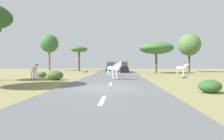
{
  "coord_description": "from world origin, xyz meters",
  "views": [
    {
      "loc": [
        1.05,
        -11.44,
        1.45
      ],
      "look_at": [
        0.03,
        11.99,
        0.69
      ],
      "focal_mm": 31.53,
      "sensor_mm": 36.0,
      "label": 1
    }
  ],
  "objects_px": {
    "zebra_3": "(34,69)",
    "bush_1": "(42,74)",
    "bush_2": "(210,86)",
    "zebra_2": "(112,68)",
    "car_0": "(112,67)",
    "bush_0": "(55,75)",
    "tree_1": "(156,48)",
    "rock_0": "(184,77)",
    "tree_7": "(189,45)",
    "tree_4": "(49,44)",
    "rock_1": "(85,71)",
    "zebra_1": "(115,69)",
    "zebra_4": "(181,68)",
    "car_1": "(123,67)",
    "tree_0": "(79,50)",
    "zebra_0": "(117,69)"
  },
  "relations": [
    {
      "from": "zebra_3",
      "to": "bush_1",
      "type": "height_order",
      "value": "zebra_3"
    },
    {
      "from": "bush_2",
      "to": "zebra_2",
      "type": "bearing_deg",
      "value": 112.23
    },
    {
      "from": "car_0",
      "to": "bush_0",
      "type": "relative_size",
      "value": 3.12
    },
    {
      "from": "zebra_3",
      "to": "tree_1",
      "type": "height_order",
      "value": "tree_1"
    },
    {
      "from": "zebra_2",
      "to": "rock_0",
      "type": "height_order",
      "value": "zebra_2"
    },
    {
      "from": "bush_0",
      "to": "tree_7",
      "type": "bearing_deg",
      "value": 44.9
    },
    {
      "from": "bush_2",
      "to": "tree_4",
      "type": "bearing_deg",
      "value": 122.15
    },
    {
      "from": "zebra_3",
      "to": "rock_1",
      "type": "distance_m",
      "value": 14.17
    },
    {
      "from": "zebra_3",
      "to": "tree_4",
      "type": "relative_size",
      "value": 0.21
    },
    {
      "from": "bush_0",
      "to": "rock_0",
      "type": "xyz_separation_m",
      "value": [
        12.13,
        3.12,
        -0.28
      ]
    },
    {
      "from": "zebra_1",
      "to": "tree_4",
      "type": "xyz_separation_m",
      "value": [
        -14.37,
        20.28,
        4.79
      ]
    },
    {
      "from": "rock_0",
      "to": "bush_1",
      "type": "bearing_deg",
      "value": 178.3
    },
    {
      "from": "car_0",
      "to": "zebra_2",
      "type": "bearing_deg",
      "value": -85.06
    },
    {
      "from": "tree_4",
      "to": "zebra_4",
      "type": "bearing_deg",
      "value": -37.87
    },
    {
      "from": "zebra_2",
      "to": "tree_4",
      "type": "height_order",
      "value": "tree_4"
    },
    {
      "from": "zebra_4",
      "to": "bush_1",
      "type": "bearing_deg",
      "value": -61.14
    },
    {
      "from": "car_1",
      "to": "tree_7",
      "type": "height_order",
      "value": "tree_7"
    },
    {
      "from": "tree_0",
      "to": "bush_0",
      "type": "relative_size",
      "value": 3.44
    },
    {
      "from": "tree_7",
      "to": "rock_1",
      "type": "relative_size",
      "value": 7.44
    },
    {
      "from": "zebra_3",
      "to": "bush_0",
      "type": "relative_size",
      "value": 1.11
    },
    {
      "from": "zebra_3",
      "to": "bush_0",
      "type": "distance_m",
      "value": 2.72
    },
    {
      "from": "zebra_2",
      "to": "rock_0",
      "type": "distance_m",
      "value": 8.14
    },
    {
      "from": "car_0",
      "to": "tree_1",
      "type": "distance_m",
      "value": 12.49
    },
    {
      "from": "zebra_2",
      "to": "bush_0",
      "type": "xyz_separation_m",
      "value": [
        -4.67,
        -6.32,
        -0.47
      ]
    },
    {
      "from": "zebra_3",
      "to": "rock_0",
      "type": "distance_m",
      "value": 14.66
    },
    {
      "from": "tree_0",
      "to": "tree_1",
      "type": "relative_size",
      "value": 0.95
    },
    {
      "from": "zebra_0",
      "to": "zebra_4",
      "type": "relative_size",
      "value": 1.05
    },
    {
      "from": "zebra_2",
      "to": "tree_0",
      "type": "relative_size",
      "value": 0.3
    },
    {
      "from": "car_0",
      "to": "car_1",
      "type": "relative_size",
      "value": 1.0
    },
    {
      "from": "car_1",
      "to": "bush_0",
      "type": "distance_m",
      "value": 16.86
    },
    {
      "from": "zebra_3",
      "to": "tree_4",
      "type": "distance_m",
      "value": 24.01
    },
    {
      "from": "zebra_0",
      "to": "bush_2",
      "type": "xyz_separation_m",
      "value": [
        4.74,
        -7.39,
        -0.68
      ]
    },
    {
      "from": "car_1",
      "to": "rock_0",
      "type": "relative_size",
      "value": 8.03
    },
    {
      "from": "zebra_4",
      "to": "rock_1",
      "type": "xyz_separation_m",
      "value": [
        -12.99,
        8.64,
        -0.66
      ]
    },
    {
      "from": "zebra_0",
      "to": "rock_0",
      "type": "xyz_separation_m",
      "value": [
        6.72,
        2.83,
        -0.86
      ]
    },
    {
      "from": "bush_0",
      "to": "car_1",
      "type": "bearing_deg",
      "value": 68.86
    },
    {
      "from": "tree_1",
      "to": "bush_2",
      "type": "bearing_deg",
      "value": -92.71
    },
    {
      "from": "tree_1",
      "to": "rock_0",
      "type": "relative_size",
      "value": 9.31
    },
    {
      "from": "zebra_1",
      "to": "tree_1",
      "type": "height_order",
      "value": "tree_1"
    },
    {
      "from": "tree_1",
      "to": "zebra_3",
      "type": "bearing_deg",
      "value": -139.23
    },
    {
      "from": "car_1",
      "to": "bush_2",
      "type": "relative_size",
      "value": 4.0
    },
    {
      "from": "tree_1",
      "to": "bush_0",
      "type": "xyz_separation_m",
      "value": [
        -11.1,
        -12.83,
        -3.35
      ]
    },
    {
      "from": "tree_7",
      "to": "bush_0",
      "type": "xyz_separation_m",
      "value": [
        -17.58,
        -17.52,
        -4.29
      ]
    },
    {
      "from": "zebra_3",
      "to": "tree_0",
      "type": "xyz_separation_m",
      "value": [
        -0.05,
        20.14,
        3.26
      ]
    },
    {
      "from": "bush_2",
      "to": "tree_7",
      "type": "bearing_deg",
      "value": 73.21
    },
    {
      "from": "zebra_2",
      "to": "bush_0",
      "type": "height_order",
      "value": "zebra_2"
    },
    {
      "from": "tree_7",
      "to": "bush_2",
      "type": "distance_m",
      "value": 26.09
    },
    {
      "from": "zebra_1",
      "to": "tree_0",
      "type": "relative_size",
      "value": 0.3
    },
    {
      "from": "zebra_4",
      "to": "tree_7",
      "type": "relative_size",
      "value": 0.23
    },
    {
      "from": "bush_0",
      "to": "rock_0",
      "type": "distance_m",
      "value": 12.53
    }
  ]
}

